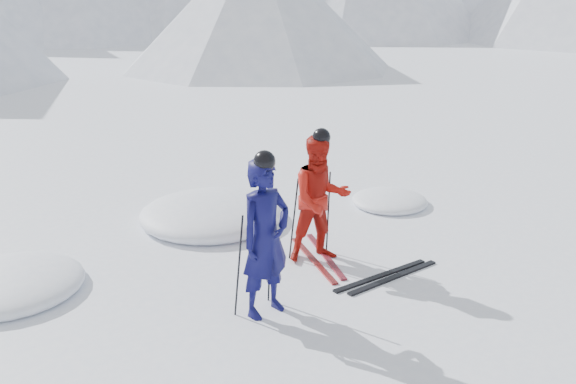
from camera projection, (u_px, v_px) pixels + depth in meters
ground at (377, 249)px, 9.58m from camera, size 160.00×160.00×0.00m
skier_blue at (265, 239)px, 7.40m from camera, size 0.77×0.54×2.00m
skier_red at (320, 199)px, 8.94m from camera, size 1.13×1.01×1.91m
pole_blue_left at (239, 266)px, 7.44m from camera, size 0.13×0.09×1.33m
pole_blue_right at (270, 252)px, 7.84m from camera, size 0.13×0.08×1.33m
pole_red_left at (294, 219)px, 9.05m from camera, size 0.13×0.10×1.27m
pole_red_right at (328, 212)px, 9.32m from camera, size 0.13×0.09×1.27m
ski_worn_left at (313, 260)px, 9.16m from camera, size 0.65×1.63×0.03m
ski_worn_right at (325, 255)px, 9.30m from camera, size 0.76×1.60×0.03m
ski_loose_a at (381, 276)px, 8.65m from camera, size 1.70×0.18×0.03m
ski_loose_b at (394, 277)px, 8.60m from camera, size 1.70×0.12×0.03m
snow_lumps at (188, 234)px, 10.14m from camera, size 8.31×3.33×0.55m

